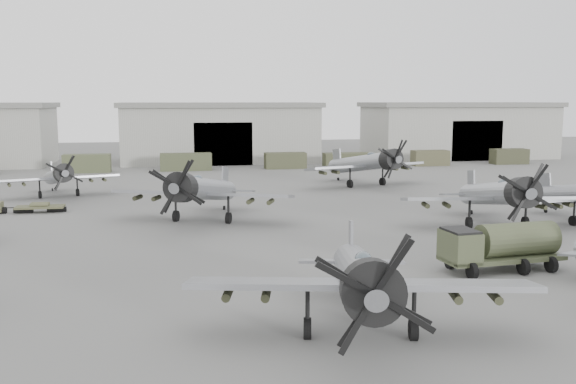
{
  "coord_description": "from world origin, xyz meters",
  "views": [
    {
      "loc": [
        -7.8,
        -33.94,
        9.1
      ],
      "look_at": [
        0.76,
        11.06,
        2.5
      ],
      "focal_mm": 40.0,
      "sensor_mm": 36.0,
      "label": 1
    }
  ],
  "objects_px": {
    "fuel_tanker": "(501,244)",
    "tug_trailer": "(9,207)",
    "aircraft_mid_1": "(201,190)",
    "aircraft_far_1": "(368,163)",
    "aircraft_near_1": "(361,278)",
    "aircraft_far_0": "(58,176)",
    "aircraft_mid_2": "(499,194)"
  },
  "relations": [
    {
      "from": "fuel_tanker",
      "to": "tug_trailer",
      "type": "height_order",
      "value": "fuel_tanker"
    },
    {
      "from": "aircraft_mid_1",
      "to": "aircraft_far_1",
      "type": "height_order",
      "value": "aircraft_far_1"
    },
    {
      "from": "fuel_tanker",
      "to": "aircraft_far_1",
      "type": "bearing_deg",
      "value": 79.18
    },
    {
      "from": "aircraft_far_1",
      "to": "fuel_tanker",
      "type": "relative_size",
      "value": 2.02
    },
    {
      "from": "fuel_tanker",
      "to": "tug_trailer",
      "type": "relative_size",
      "value": 1.03
    },
    {
      "from": "aircraft_near_1",
      "to": "fuel_tanker",
      "type": "height_order",
      "value": "aircraft_near_1"
    },
    {
      "from": "aircraft_near_1",
      "to": "aircraft_far_0",
      "type": "relative_size",
      "value": 1.21
    },
    {
      "from": "aircraft_mid_1",
      "to": "tug_trailer",
      "type": "distance_m",
      "value": 16.68
    },
    {
      "from": "aircraft_far_1",
      "to": "aircraft_mid_1",
      "type": "bearing_deg",
      "value": -153.69
    },
    {
      "from": "aircraft_mid_2",
      "to": "aircraft_far_1",
      "type": "bearing_deg",
      "value": 103.89
    },
    {
      "from": "aircraft_mid_1",
      "to": "tug_trailer",
      "type": "bearing_deg",
      "value": 177.45
    },
    {
      "from": "aircraft_near_1",
      "to": "aircraft_mid_1",
      "type": "distance_m",
      "value": 25.4
    },
    {
      "from": "aircraft_mid_2",
      "to": "fuel_tanker",
      "type": "height_order",
      "value": "aircraft_mid_2"
    },
    {
      "from": "aircraft_mid_1",
      "to": "aircraft_far_0",
      "type": "bearing_deg",
      "value": 151.44
    },
    {
      "from": "aircraft_mid_1",
      "to": "aircraft_far_1",
      "type": "distance_m",
      "value": 25.03
    },
    {
      "from": "fuel_tanker",
      "to": "tug_trailer",
      "type": "bearing_deg",
      "value": 136.71
    },
    {
      "from": "fuel_tanker",
      "to": "aircraft_mid_2",
      "type": "bearing_deg",
      "value": 56.59
    },
    {
      "from": "aircraft_mid_2",
      "to": "fuel_tanker",
      "type": "xyz_separation_m",
      "value": [
        -5.67,
        -10.54,
        -0.99
      ]
    },
    {
      "from": "tug_trailer",
      "to": "aircraft_mid_1",
      "type": "bearing_deg",
      "value": -23.85
    },
    {
      "from": "aircraft_mid_1",
      "to": "aircraft_far_1",
      "type": "relative_size",
      "value": 0.98
    },
    {
      "from": "aircraft_near_1",
      "to": "aircraft_far_1",
      "type": "bearing_deg",
      "value": 84.49
    },
    {
      "from": "tug_trailer",
      "to": "aircraft_near_1",
      "type": "bearing_deg",
      "value": -57.43
    },
    {
      "from": "aircraft_near_1",
      "to": "fuel_tanker",
      "type": "relative_size",
      "value": 1.98
    },
    {
      "from": "aircraft_far_0",
      "to": "tug_trailer",
      "type": "xyz_separation_m",
      "value": [
        -2.56,
        -8.34,
        -1.54
      ]
    },
    {
      "from": "aircraft_near_1",
      "to": "aircraft_mid_2",
      "type": "height_order",
      "value": "aircraft_mid_2"
    },
    {
      "from": "aircraft_mid_2",
      "to": "tug_trailer",
      "type": "height_order",
      "value": "aircraft_mid_2"
    },
    {
      "from": "aircraft_far_1",
      "to": "aircraft_far_0",
      "type": "bearing_deg",
      "value": 166.77
    },
    {
      "from": "aircraft_mid_1",
      "to": "tug_trailer",
      "type": "relative_size",
      "value": 2.05
    },
    {
      "from": "aircraft_near_1",
      "to": "aircraft_mid_1",
      "type": "bearing_deg",
      "value": 113.16
    },
    {
      "from": "aircraft_mid_1",
      "to": "aircraft_far_1",
      "type": "bearing_deg",
      "value": 64.94
    },
    {
      "from": "aircraft_near_1",
      "to": "aircraft_mid_2",
      "type": "xyz_separation_m",
      "value": [
        16.02,
        18.81,
        0.02
      ]
    },
    {
      "from": "fuel_tanker",
      "to": "aircraft_near_1",
      "type": "bearing_deg",
      "value": -146.47
    }
  ]
}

